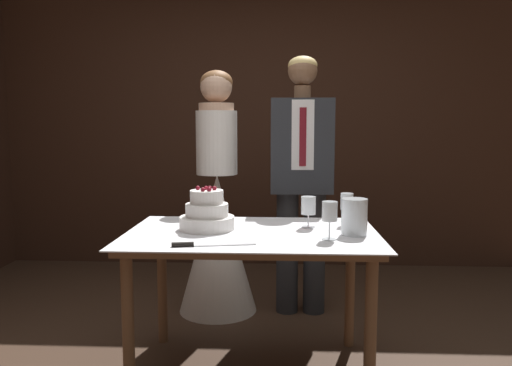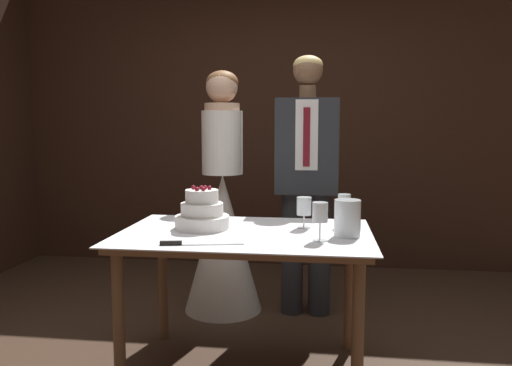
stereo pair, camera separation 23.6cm
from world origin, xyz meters
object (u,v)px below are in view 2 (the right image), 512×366
at_px(wine_glass_far, 320,213).
at_px(groom, 307,173).
at_px(cake_table, 245,249).
at_px(wine_glass_middle, 344,204).
at_px(wine_glass_near, 304,208).
at_px(hurricane_candle, 347,219).
at_px(bride, 223,223).
at_px(tiered_cake, 202,213).
at_px(cake_knife, 185,243).

bearing_deg(wine_glass_far, groom, 95.18).
relative_size(cake_table, wine_glass_middle, 7.27).
bearing_deg(wine_glass_near, hurricane_candle, -38.09).
height_order(wine_glass_far, hurricane_candle, wine_glass_far).
distance_m(wine_glass_near, bride, 0.97).
distance_m(wine_glass_near, groom, 0.74).
bearing_deg(wine_glass_near, wine_glass_middle, 18.80).
distance_m(cake_table, tiered_cake, 0.30).
height_order(wine_glass_far, groom, groom).
relative_size(tiered_cake, groom, 0.16).
xyz_separation_m(bride, groom, (0.58, -0.00, 0.36)).
bearing_deg(groom, cake_knife, -113.77).
distance_m(wine_glass_near, wine_glass_far, 0.30).
bearing_deg(cake_knife, bride, 82.57).
distance_m(wine_glass_near, wine_glass_middle, 0.23).
xyz_separation_m(cake_table, bride, (-0.29, 0.86, -0.04)).
distance_m(wine_glass_middle, groom, 0.70).
xyz_separation_m(wine_glass_middle, groom, (-0.22, 0.66, 0.10)).
relative_size(cake_knife, hurricane_candle, 2.09).
distance_m(hurricane_candle, groom, 0.94).
relative_size(tiered_cake, hurricane_candle, 1.58).
bearing_deg(tiered_cake, cake_table, -13.33).
xyz_separation_m(cake_knife, wine_glass_far, (0.61, 0.16, 0.12)).
relative_size(wine_glass_near, groom, 0.10).
xyz_separation_m(cake_table, wine_glass_far, (0.38, -0.15, 0.22)).
relative_size(cake_knife, bride, 0.23).
relative_size(wine_glass_near, hurricane_candle, 0.92).
relative_size(cake_table, cake_knife, 3.38).
distance_m(cake_table, groom, 0.96).
bearing_deg(wine_glass_near, bride, 128.73).
relative_size(hurricane_candle, groom, 0.10).
relative_size(wine_glass_far, groom, 0.11).
distance_m(cake_knife, wine_glass_near, 0.70).
height_order(wine_glass_near, wine_glass_far, wine_glass_far).
height_order(tiered_cake, wine_glass_far, tiered_cake).
bearing_deg(groom, wine_glass_far, -84.82).
bearing_deg(bride, hurricane_candle, -48.26).
bearing_deg(bride, groom, -0.07).
xyz_separation_m(hurricane_candle, bride, (-0.80, 0.90, -0.22)).
height_order(cake_table, hurricane_candle, hurricane_candle).
height_order(hurricane_candle, bride, bride).
xyz_separation_m(tiered_cake, wine_glass_middle, (0.75, 0.15, 0.04)).
distance_m(tiered_cake, wine_glass_far, 0.66).
bearing_deg(tiered_cake, groom, 56.71).
bearing_deg(cake_table, wine_glass_middle, 22.09).
height_order(tiered_cake, hurricane_candle, tiered_cake).
xyz_separation_m(cake_table, cake_knife, (-0.23, -0.32, 0.10)).
relative_size(wine_glass_middle, wine_glass_far, 0.96).
height_order(tiered_cake, groom, groom).
bearing_deg(hurricane_candle, cake_table, 175.84).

